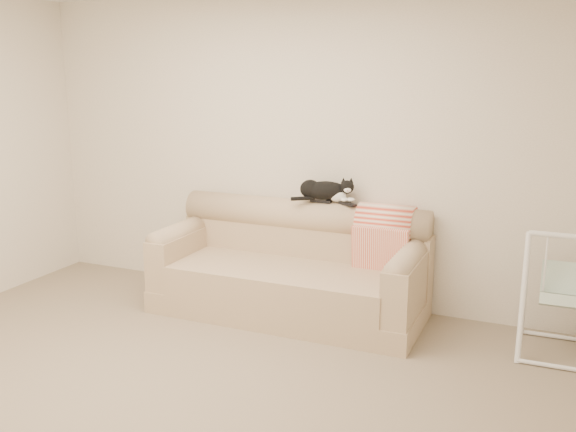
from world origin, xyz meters
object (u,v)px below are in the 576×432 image
(remote_b, at_px, (348,204))
(tuxedo_cat, at_px, (325,190))
(baby_swing, at_px, (562,294))
(sofa, at_px, (291,270))
(remote_a, at_px, (321,201))

(remote_b, xyz_separation_m, tuxedo_cat, (-0.20, 0.02, 0.09))
(remote_b, height_order, baby_swing, remote_b)
(remote_b, relative_size, tuxedo_cat, 0.34)
(sofa, distance_m, remote_a, 0.63)
(remote_b, bearing_deg, baby_swing, -7.63)
(tuxedo_cat, bearing_deg, remote_a, -169.62)
(remote_a, bearing_deg, tuxedo_cat, 10.38)
(remote_a, relative_size, tuxedo_cat, 0.35)
(tuxedo_cat, relative_size, baby_swing, 0.58)
(sofa, xyz_separation_m, baby_swing, (2.06, -0.01, 0.09))
(sofa, xyz_separation_m, remote_b, (0.41, 0.21, 0.56))
(baby_swing, bearing_deg, remote_a, 172.79)
(baby_swing, bearing_deg, sofa, 179.78)
(sofa, height_order, tuxedo_cat, tuxedo_cat)
(sofa, height_order, remote_b, remote_b)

